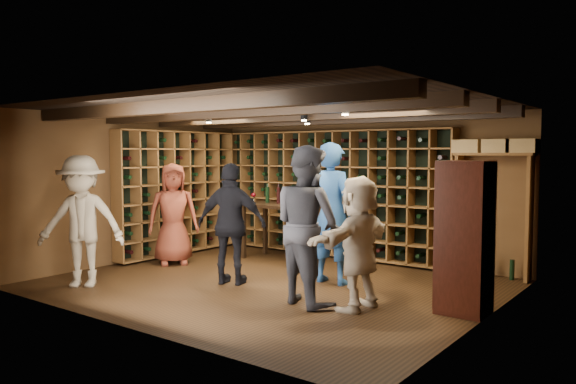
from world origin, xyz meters
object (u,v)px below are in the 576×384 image
Objects in this scene: man_blue_shirt at (331,213)px; tasting_table at (279,211)px; display_cabinet at (464,240)px; guest_khaki at (82,221)px; guest_red_floral at (173,214)px; guest_woman_black at (232,224)px; man_grey_suit at (307,225)px; guest_beige at (358,243)px.

man_blue_shirt is 1.89m from tasting_table.
display_cabinet is 5.10m from guest_khaki.
guest_red_floral is 1.83m from guest_woman_black.
guest_red_floral is (-3.21, 0.68, -0.13)m from man_grey_suit.
man_grey_suit is 3.25m from guest_khaki.
guest_red_floral is (-2.87, -0.41, -0.16)m from man_blue_shirt.
man_blue_shirt reaches higher than guest_woman_black.
guest_red_floral is 1.85m from guest_khaki.
guest_khaki is 1.35× the size of tasting_table.
display_cabinet is at bearing -17.08° from guest_khaki.
man_blue_shirt is at bearing -45.62° from guest_red_floral.
man_blue_shirt reaches higher than guest_beige.
guest_beige is (0.63, 0.15, -0.18)m from man_grey_suit.
guest_beige is (0.98, -0.94, -0.21)m from man_blue_shirt.
man_blue_shirt is at bearing -53.63° from man_grey_suit.
tasting_table is at bearing 32.94° from guest_khaki.
display_cabinet is 3.91m from tasting_table.
guest_beige is at bearing 136.75° from man_blue_shirt.
man_grey_suit is at bearing -17.97° from guest_khaki.
guest_woman_black is 1.08× the size of guest_beige.
guest_khaki reaches higher than tasting_table.
guest_beige is at bearing -19.15° from guest_khaki.
tasting_table is (-1.99, 2.00, -0.12)m from man_grey_suit.
man_grey_suit is at bearing -72.21° from guest_beige.
display_cabinet is 0.87× the size of man_blue_shirt.
guest_woman_black is (1.77, -0.49, 0.01)m from guest_red_floral.
display_cabinet is 3.20m from guest_woman_black.
guest_beige is at bearing -29.66° from tasting_table.
guest_red_floral is at bearing 56.78° from guest_khaki.
guest_red_floral is at bearing -179.45° from display_cabinet.
man_grey_suit is 1.22× the size of guest_beige.
guest_beige is 1.18× the size of tasting_table.
man_grey_suit is at bearing 108.17° from man_blue_shirt.
guest_khaki reaches higher than guest_woman_black.
display_cabinet is at bearing 122.40° from guest_beige.
man_blue_shirt reaches higher than display_cabinet.
guest_red_floral is 3.88m from guest_beige.
man_blue_shirt is 2.90m from guest_red_floral.
man_blue_shirt reaches higher than man_grey_suit.
guest_beige is 3.21m from tasting_table.
guest_khaki reaches higher than guest_beige.
tasting_table is (-3.70, 1.27, 0.00)m from display_cabinet.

